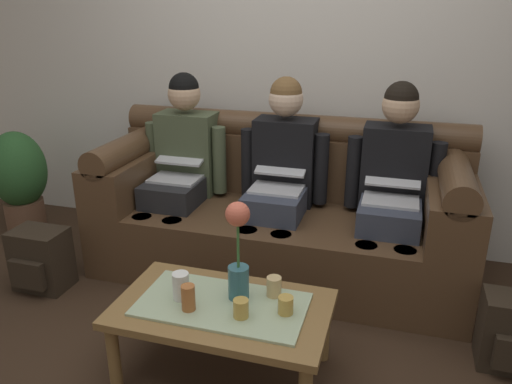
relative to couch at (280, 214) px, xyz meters
name	(u,v)px	position (x,y,z in m)	size (l,w,h in m)	color
back_wall_patterned	(303,32)	(0.00, 0.53, 1.08)	(6.00, 0.12, 2.90)	silver
couch	(280,214)	(0.00, 0.00, 0.00)	(2.27, 0.88, 0.96)	#513823
person_left	(181,162)	(-0.67, 0.00, 0.29)	(0.56, 0.67, 1.22)	#232326
person_middle	(281,171)	(0.00, 0.00, 0.29)	(0.56, 0.67, 1.22)	#383D4C
person_right	(393,181)	(0.67, 0.00, 0.29)	(0.56, 0.67, 1.22)	#383D4C
coffee_table	(222,314)	(0.00, -1.07, -0.05)	(0.96, 0.56, 0.38)	olive
flower_vase	(238,251)	(0.06, -1.00, 0.24)	(0.11, 0.11, 0.46)	#336672
cup_near_left	(188,298)	(-0.12, -1.15, 0.06)	(0.06, 0.06, 0.12)	#B26633
cup_near_right	(181,286)	(-0.19, -1.08, 0.07)	(0.07, 0.07, 0.13)	white
cup_far_center	(286,305)	(0.29, -1.06, 0.04)	(0.07, 0.07, 0.08)	gold
cup_far_left	(241,308)	(0.11, -1.14, 0.05)	(0.07, 0.07, 0.08)	gold
cup_far_right	(274,286)	(0.20, -0.94, 0.05)	(0.07, 0.07, 0.09)	#DBB77A
backpack_left	(41,260)	(-1.31, -0.67, -0.19)	(0.32, 0.26, 0.37)	#2D2319
potted_plant	(19,178)	(-1.95, -0.04, 0.06)	(0.40, 0.40, 0.78)	brown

